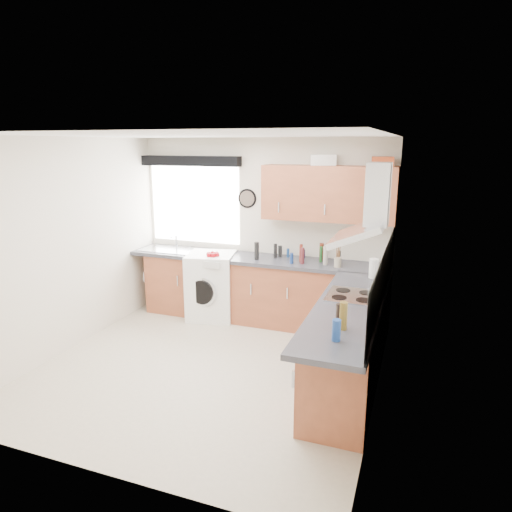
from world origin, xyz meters
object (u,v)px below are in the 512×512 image
at_px(oven, 351,341).
at_px(upper_cabinets, 328,194).
at_px(washing_machine, 212,286).
at_px(extractor_hood, 368,213).

distance_m(oven, upper_cabinets, 1.99).
bearing_deg(oven, washing_machine, 152.57).
relative_size(oven, washing_machine, 0.91).
height_order(oven, washing_machine, washing_machine).
xyz_separation_m(oven, upper_cabinets, (-0.55, 1.32, 1.38)).
distance_m(extractor_hood, washing_machine, 2.80).
relative_size(extractor_hood, washing_machine, 0.84).
bearing_deg(upper_cabinets, extractor_hood, -63.87).
xyz_separation_m(extractor_hood, washing_machine, (-2.22, 1.10, -1.31)).
bearing_deg(upper_cabinets, washing_machine, -171.84).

